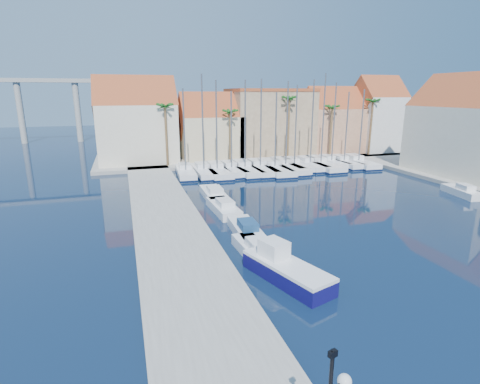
% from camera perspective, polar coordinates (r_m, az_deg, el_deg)
% --- Properties ---
extents(ground, '(260.00, 260.00, 0.00)m').
position_cam_1_polar(ground, '(22.54, 19.18, -16.06)').
color(ground, black).
rests_on(ground, ground).
extents(quay_west, '(6.00, 77.00, 0.50)m').
position_cam_1_polar(quay_west, '(30.95, -10.28, -6.25)').
color(quay_west, gray).
rests_on(quay_west, ground).
extents(shore_north, '(54.00, 16.00, 0.50)m').
position_cam_1_polar(shore_north, '(67.92, 2.04, 5.52)').
color(shore_north, gray).
rests_on(shore_north, ground).
extents(fishing_boat, '(4.00, 6.71, 2.23)m').
position_cam_1_polar(fishing_boat, '(23.82, 6.87, -11.49)').
color(fishing_boat, '#110D50').
rests_on(fishing_boat, ground).
extents(motorboat_west_0, '(1.92, 5.35, 1.40)m').
position_cam_1_polar(motorboat_west_0, '(26.88, 2.28, -8.75)').
color(motorboat_west_0, white).
rests_on(motorboat_west_0, ground).
extents(motorboat_west_1, '(2.19, 5.97, 1.40)m').
position_cam_1_polar(motorboat_west_1, '(30.59, 0.94, -5.74)').
color(motorboat_west_1, white).
rests_on(motorboat_west_1, ground).
extents(motorboat_west_2, '(2.18, 6.17, 1.40)m').
position_cam_1_polar(motorboat_west_2, '(36.46, -2.51, -2.32)').
color(motorboat_west_2, white).
rests_on(motorboat_west_2, ground).
extents(motorboat_west_3, '(2.22, 6.53, 1.40)m').
position_cam_1_polar(motorboat_west_3, '(41.32, -4.00, -0.27)').
color(motorboat_west_3, white).
rests_on(motorboat_west_3, ground).
extents(motorboat_east_1, '(2.51, 5.38, 1.40)m').
position_cam_1_polar(motorboat_east_1, '(49.21, 30.76, 0.10)').
color(motorboat_east_1, white).
rests_on(motorboat_east_1, ground).
extents(sailboat_0, '(2.92, 8.96, 11.88)m').
position_cam_1_polar(sailboat_0, '(52.91, -8.31, 3.06)').
color(sailboat_0, white).
rests_on(sailboat_0, ground).
extents(sailboat_1, '(2.58, 9.31, 13.71)m').
position_cam_1_polar(sailboat_1, '(53.19, -5.63, 3.24)').
color(sailboat_1, white).
rests_on(sailboat_1, ground).
extents(sailboat_2, '(3.11, 10.51, 12.97)m').
position_cam_1_polar(sailboat_2, '(53.52, -3.62, 3.31)').
color(sailboat_2, white).
rests_on(sailboat_2, ground).
extents(sailboat_3, '(3.22, 9.57, 11.52)m').
position_cam_1_polar(sailboat_3, '(54.20, -1.49, 3.48)').
color(sailboat_3, white).
rests_on(sailboat_3, ground).
extents(sailboat_4, '(3.10, 11.04, 13.03)m').
position_cam_1_polar(sailboat_4, '(54.77, 0.54, 3.60)').
color(sailboat_4, white).
rests_on(sailboat_4, ground).
extents(sailboat_5, '(3.27, 11.41, 13.18)m').
position_cam_1_polar(sailboat_5, '(55.54, 2.88, 3.74)').
color(sailboat_5, white).
rests_on(sailboat_5, ground).
extents(sailboat_6, '(3.79, 11.74, 11.37)m').
position_cam_1_polar(sailboat_6, '(55.62, 5.11, 3.69)').
color(sailboat_6, white).
rests_on(sailboat_6, ground).
extents(sailboat_7, '(3.46, 12.03, 12.91)m').
position_cam_1_polar(sailboat_7, '(57.14, 6.67, 3.96)').
color(sailboat_7, white).
rests_on(sailboat_7, ground).
extents(sailboat_8, '(2.61, 9.63, 12.42)m').
position_cam_1_polar(sailboat_8, '(58.04, 8.05, 4.11)').
color(sailboat_8, white).
rests_on(sailboat_8, ground).
extents(sailboat_9, '(2.82, 9.90, 13.18)m').
position_cam_1_polar(sailboat_9, '(59.18, 10.40, 4.23)').
color(sailboat_9, white).
rests_on(sailboat_9, ground).
extents(sailboat_10, '(3.05, 11.55, 14.05)m').
position_cam_1_polar(sailboat_10, '(59.70, 11.90, 4.23)').
color(sailboat_10, white).
rests_on(sailboat_10, ground).
extents(sailboat_11, '(2.95, 8.69, 12.81)m').
position_cam_1_polar(sailboat_11, '(61.55, 13.50, 4.49)').
color(sailboat_11, white).
rests_on(sailboat_11, ground).
extents(sailboat_12, '(2.55, 9.19, 11.42)m').
position_cam_1_polar(sailboat_12, '(61.95, 15.31, 4.40)').
color(sailboat_12, white).
rests_on(sailboat_12, ground).
extents(sailboat_13, '(3.55, 10.43, 11.83)m').
position_cam_1_polar(sailboat_13, '(62.98, 17.35, 4.41)').
color(sailboat_13, white).
rests_on(sailboat_13, ground).
extents(building_0, '(12.30, 9.00, 13.50)m').
position_cam_1_polar(building_0, '(62.46, -15.46, 9.98)').
color(building_0, beige).
rests_on(building_0, shore_north).
extents(building_1, '(10.30, 8.00, 11.00)m').
position_cam_1_polar(building_1, '(64.12, -4.48, 9.47)').
color(building_1, '#CBB98F').
rests_on(building_1, shore_north).
extents(building_2, '(14.20, 10.20, 11.50)m').
position_cam_1_polar(building_2, '(68.26, 4.50, 10.61)').
color(building_2, '#987D5E').
rests_on(building_2, shore_north).
extents(building_3, '(10.30, 8.00, 12.00)m').
position_cam_1_polar(building_3, '(72.71, 13.76, 10.18)').
color(building_3, tan).
rests_on(building_3, shore_north).
extents(building_4, '(8.30, 8.00, 14.00)m').
position_cam_1_polar(building_4, '(76.83, 20.08, 10.77)').
color(building_4, silver).
rests_on(building_4, shore_north).
extents(building_6, '(9.00, 14.30, 13.50)m').
position_cam_1_polar(building_6, '(59.29, 31.35, 8.13)').
color(building_6, beige).
rests_on(building_6, shore_east).
extents(palm_0, '(2.60, 2.60, 10.15)m').
position_cam_1_polar(palm_0, '(57.62, -11.37, 12.40)').
color(palm_0, brown).
rests_on(palm_0, shore_north).
extents(palm_1, '(2.60, 2.60, 9.15)m').
position_cam_1_polar(palm_1, '(59.57, -1.52, 11.84)').
color(palm_1, brown).
rests_on(palm_1, shore_north).
extents(palm_2, '(2.60, 2.60, 11.15)m').
position_cam_1_polar(palm_2, '(62.96, 7.52, 13.60)').
color(palm_2, brown).
rests_on(palm_2, shore_north).
extents(palm_3, '(2.60, 2.60, 9.65)m').
position_cam_1_polar(palm_3, '(66.73, 13.88, 12.16)').
color(palm_3, brown).
rests_on(palm_3, shore_north).
extents(palm_4, '(2.60, 2.60, 10.65)m').
position_cam_1_polar(palm_4, '(71.13, 19.60, 12.64)').
color(palm_4, brown).
rests_on(palm_4, shore_north).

